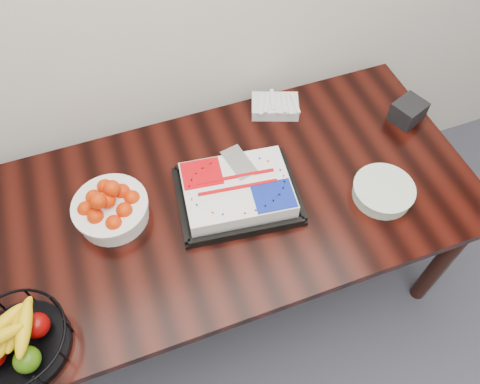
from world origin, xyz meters
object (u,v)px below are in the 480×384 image
object	(u,v)px
tangerine_bowl	(110,206)
table	(233,209)
cake_tray	(237,192)
plate_stack	(383,192)
napkin_box	(408,112)
fruit_basket	(18,341)

from	to	relation	value
tangerine_bowl	table	bearing A→B (deg)	-8.38
table	tangerine_bowl	world-z (taller)	tangerine_bowl
cake_tray	plate_stack	distance (m)	0.53
table	tangerine_bowl	size ratio (longest dim) A/B	6.82
tangerine_bowl	napkin_box	distance (m)	1.23
plate_stack	napkin_box	bearing A→B (deg)	46.73
tangerine_bowl	plate_stack	xyz separation A→B (m)	(0.94, -0.25, -0.04)
tangerine_bowl	plate_stack	size ratio (longest dim) A/B	1.18
fruit_basket	cake_tray	bearing A→B (deg)	20.43
napkin_box	plate_stack	bearing A→B (deg)	-133.27
table	fruit_basket	bearing A→B (deg)	-158.49
table	napkin_box	world-z (taller)	napkin_box
cake_tray	napkin_box	bearing A→B (deg)	9.49
plate_stack	tangerine_bowl	bearing A→B (deg)	165.23
plate_stack	fruit_basket	bearing A→B (deg)	-174.75
cake_tray	fruit_basket	xyz separation A→B (m)	(-0.78, -0.29, 0.02)
table	cake_tray	bearing A→B (deg)	-43.71
cake_tray	plate_stack	size ratio (longest dim) A/B	2.12
fruit_basket	plate_stack	xyz separation A→B (m)	(1.28, 0.12, -0.04)
cake_tray	table	bearing A→B (deg)	136.29
cake_tray	fruit_basket	size ratio (longest dim) A/B	1.61
napkin_box	table	bearing A→B (deg)	-171.49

